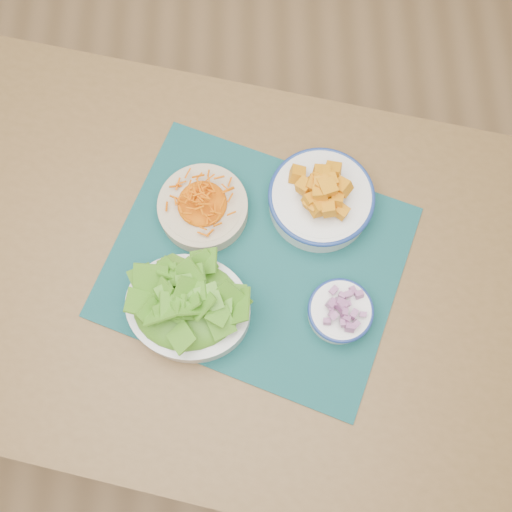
{
  "coord_description": "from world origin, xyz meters",
  "views": [
    {
      "loc": [
        0.44,
        -0.18,
        1.78
      ],
      "look_at": [
        0.44,
        0.13,
        0.78
      ],
      "focal_mm": 40.0,
      "sensor_mm": 36.0,
      "label": 1
    }
  ],
  "objects_px": {
    "squash_bowl": "(322,196)",
    "lettuce_bowl": "(188,306)",
    "placemat": "(256,261)",
    "carrot_bowl": "(203,206)",
    "onion_bowl": "(340,311)",
    "table": "(211,280)"
  },
  "relations": [
    {
      "from": "placemat",
      "to": "onion_bowl",
      "type": "height_order",
      "value": "onion_bowl"
    },
    {
      "from": "table",
      "to": "lettuce_bowl",
      "type": "height_order",
      "value": "lettuce_bowl"
    },
    {
      "from": "squash_bowl",
      "to": "lettuce_bowl",
      "type": "distance_m",
      "value": 0.32
    },
    {
      "from": "carrot_bowl",
      "to": "onion_bowl",
      "type": "height_order",
      "value": "carrot_bowl"
    },
    {
      "from": "onion_bowl",
      "to": "lettuce_bowl",
      "type": "bearing_deg",
      "value": 178.14
    },
    {
      "from": "lettuce_bowl",
      "to": "onion_bowl",
      "type": "xyz_separation_m",
      "value": [
        0.27,
        -0.01,
        -0.02
      ]
    },
    {
      "from": "placemat",
      "to": "squash_bowl",
      "type": "relative_size",
      "value": 2.15
    },
    {
      "from": "table",
      "to": "placemat",
      "type": "bearing_deg",
      "value": 19.28
    },
    {
      "from": "placemat",
      "to": "onion_bowl",
      "type": "distance_m",
      "value": 0.18
    },
    {
      "from": "squash_bowl",
      "to": "lettuce_bowl",
      "type": "height_order",
      "value": "same"
    },
    {
      "from": "placemat",
      "to": "lettuce_bowl",
      "type": "distance_m",
      "value": 0.16
    },
    {
      "from": "placemat",
      "to": "lettuce_bowl",
      "type": "bearing_deg",
      "value": -119.96
    },
    {
      "from": "carrot_bowl",
      "to": "table",
      "type": "bearing_deg",
      "value": -86.21
    },
    {
      "from": "onion_bowl",
      "to": "carrot_bowl",
      "type": "bearing_deg",
      "value": 140.67
    },
    {
      "from": "placemat",
      "to": "carrot_bowl",
      "type": "relative_size",
      "value": 2.36
    },
    {
      "from": "carrot_bowl",
      "to": "lettuce_bowl",
      "type": "bearing_deg",
      "value": -96.43
    },
    {
      "from": "lettuce_bowl",
      "to": "carrot_bowl",
      "type": "bearing_deg",
      "value": 97.1
    },
    {
      "from": "squash_bowl",
      "to": "lettuce_bowl",
      "type": "bearing_deg",
      "value": -139.88
    },
    {
      "from": "carrot_bowl",
      "to": "lettuce_bowl",
      "type": "xyz_separation_m",
      "value": [
        -0.02,
        -0.2,
        0.02
      ]
    },
    {
      "from": "placemat",
      "to": "table",
      "type": "bearing_deg",
      "value": -152.31
    },
    {
      "from": "squash_bowl",
      "to": "onion_bowl",
      "type": "height_order",
      "value": "squash_bowl"
    },
    {
      "from": "table",
      "to": "carrot_bowl",
      "type": "height_order",
      "value": "carrot_bowl"
    }
  ]
}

